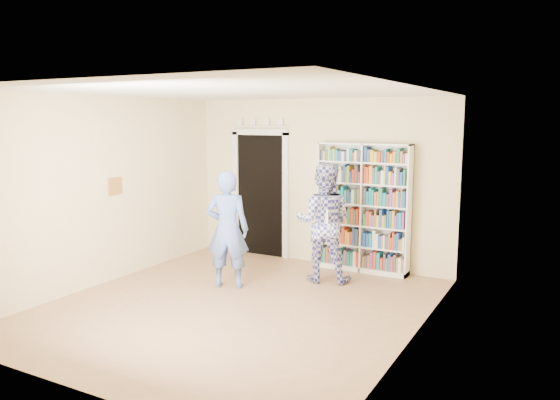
# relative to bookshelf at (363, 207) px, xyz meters

# --- Properties ---
(floor) EXTENTS (5.00, 5.00, 0.00)m
(floor) POSITION_rel_bookshelf_xyz_m (-0.84, -2.34, -1.01)
(floor) COLOR #936A47
(floor) RESTS_ON ground
(ceiling) EXTENTS (5.00, 5.00, 0.00)m
(ceiling) POSITION_rel_bookshelf_xyz_m (-0.84, -2.34, 1.69)
(ceiling) COLOR white
(ceiling) RESTS_ON wall_back
(wall_back) EXTENTS (4.50, 0.00, 4.50)m
(wall_back) POSITION_rel_bookshelf_xyz_m (-0.84, 0.16, 0.34)
(wall_back) COLOR beige
(wall_back) RESTS_ON floor
(wall_left) EXTENTS (0.00, 5.00, 5.00)m
(wall_left) POSITION_rel_bookshelf_xyz_m (-3.09, -2.34, 0.34)
(wall_left) COLOR beige
(wall_left) RESTS_ON floor
(wall_right) EXTENTS (0.00, 5.00, 5.00)m
(wall_right) POSITION_rel_bookshelf_xyz_m (1.41, -2.34, 0.34)
(wall_right) COLOR beige
(wall_right) RESTS_ON floor
(bookshelf) EXTENTS (1.46, 0.27, 2.01)m
(bookshelf) POSITION_rel_bookshelf_xyz_m (0.00, 0.00, 0.00)
(bookshelf) COLOR white
(bookshelf) RESTS_ON floor
(doorway) EXTENTS (1.10, 0.08, 2.43)m
(doorway) POSITION_rel_bookshelf_xyz_m (-1.94, 0.13, 0.17)
(doorway) COLOR black
(doorway) RESTS_ON floor
(wall_art) EXTENTS (0.03, 0.25, 0.25)m
(wall_art) POSITION_rel_bookshelf_xyz_m (-3.07, -2.14, 0.39)
(wall_art) COLOR brown
(wall_art) RESTS_ON wall_left
(man_blue) EXTENTS (0.71, 0.60, 1.67)m
(man_blue) POSITION_rel_bookshelf_xyz_m (-1.39, -1.70, -0.18)
(man_blue) COLOR #5B78CB
(man_blue) RESTS_ON floor
(man_plaid) EXTENTS (1.00, 0.86, 1.75)m
(man_plaid) POSITION_rel_bookshelf_xyz_m (-0.33, -0.78, -0.14)
(man_plaid) COLOR #2F3192
(man_plaid) RESTS_ON floor
(paper_sheet) EXTENTS (0.20, 0.05, 0.29)m
(paper_sheet) POSITION_rel_bookshelf_xyz_m (-0.25, -0.99, -0.04)
(paper_sheet) COLOR white
(paper_sheet) RESTS_ON man_plaid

